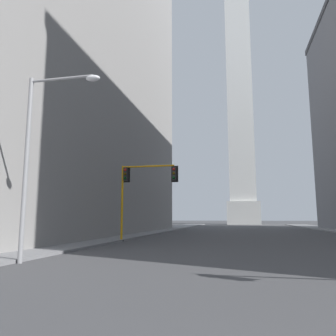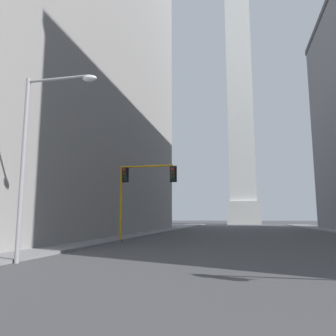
{
  "view_description": "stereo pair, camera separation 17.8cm",
  "coord_description": "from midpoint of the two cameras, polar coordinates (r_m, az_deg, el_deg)",
  "views": [
    {
      "loc": [
        -1.17,
        -1.2,
        1.88
      ],
      "look_at": [
        -16.43,
        69.45,
        12.83
      ],
      "focal_mm": 35.0,
      "sensor_mm": 36.0,
      "label": 1
    },
    {
      "loc": [
        -1.0,
        -1.17,
        1.88
      ],
      "look_at": [
        -16.43,
        69.45,
        12.83
      ],
      "focal_mm": 35.0,
      "sensor_mm": 36.0,
      "label": 2
    }
  ],
  "objects": [
    {
      "name": "obelisk",
      "position": [
        99.99,
        12.29,
        12.36
      ],
      "size": [
        8.8,
        8.8,
        77.76
      ],
      "color": "silver",
      "rests_on": "ground_plane"
    },
    {
      "name": "building_left",
      "position": [
        44.18,
        -24.14,
        20.45
      ],
      "size": [
        25.05,
        52.14,
        45.58
      ],
      "color": "gray",
      "rests_on": "ground_plane"
    },
    {
      "name": "sidewalk_left",
      "position": [
        36.4,
        -6.75,
        -11.4
      ],
      "size": [
        5.0,
        110.76,
        0.15
      ],
      "primitive_type": "cube",
      "color": "slate",
      "rests_on": "ground_plane"
    },
    {
      "name": "street_lamp",
      "position": [
        15.34,
        -21.88,
        3.85
      ],
      "size": [
        3.41,
        0.36,
        8.1
      ],
      "color": "gray",
      "rests_on": "ground_plane"
    },
    {
      "name": "traffic_light_mid_left",
      "position": [
        26.63,
        -5.02,
        -2.63
      ],
      "size": [
        4.82,
        0.5,
        6.1
      ],
      "color": "orange",
      "rests_on": "ground_plane"
    }
  ]
}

